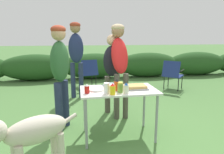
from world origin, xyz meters
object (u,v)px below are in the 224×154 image
object	(u,v)px
plate_stack	(96,89)
standing_person_in_dark_puffer	(60,66)
ketchup_bottle	(87,89)
camp_chair_green_behind_table	(173,73)
paper_cup_stack	(107,88)
mixing_bowl	(110,85)
dog	(31,134)
relish_jar	(120,87)
hot_sauce_bottle	(117,85)
mustard_bottle	(113,89)
mayo_bottle	(126,88)
standing_person_in_olive_jacket	(119,57)
camp_chair_near_hedge	(88,72)
food_tray	(135,87)
folding_table	(119,94)
standing_person_in_gray_fleece	(76,51)
standing_person_with_beanie	(112,67)

from	to	relation	value
plate_stack	standing_person_in_dark_puffer	xyz separation A→B (m)	(-0.53, 0.42, 0.28)
ketchup_bottle	camp_chair_green_behind_table	world-z (taller)	ketchup_bottle
paper_cup_stack	mixing_bowl	bearing A→B (deg)	74.62
mixing_bowl	dog	world-z (taller)	mixing_bowl
relish_jar	hot_sauce_bottle	bearing A→B (deg)	105.05
mustard_bottle	mixing_bowl	bearing A→B (deg)	86.89
mayo_bottle	ketchup_bottle	bearing A→B (deg)	168.12
standing_person_in_olive_jacket	camp_chair_near_hedge	size ratio (longest dim) A/B	2.06
hot_sauce_bottle	standing_person_in_dark_puffer	size ratio (longest dim) A/B	0.10
ketchup_bottle	mayo_bottle	distance (m)	0.53
standing_person_in_dark_puffer	food_tray	bearing A→B (deg)	-84.74
standing_person_in_olive_jacket	camp_chair_near_hedge	bearing A→B (deg)	97.18
mixing_bowl	hot_sauce_bottle	world-z (taller)	hot_sauce_bottle
folding_table	mixing_bowl	world-z (taller)	mixing_bowl
hot_sauce_bottle	food_tray	bearing A→B (deg)	9.88
hot_sauce_bottle	mayo_bottle	xyz separation A→B (m)	(0.09, -0.18, -0.01)
folding_table	ketchup_bottle	world-z (taller)	ketchup_bottle
paper_cup_stack	hot_sauce_bottle	xyz separation A→B (m)	(0.16, 0.13, 0.01)
food_tray	mixing_bowl	xyz separation A→B (m)	(-0.34, 0.16, 0.01)
mayo_bottle	dog	distance (m)	1.26
standing_person_in_gray_fleece	dog	size ratio (longest dim) A/B	1.96
mustard_bottle	standing_person_with_beanie	size ratio (longest dim) A/B	0.10
mayo_bottle	standing_person_in_olive_jacket	xyz separation A→B (m)	(0.12, 1.03, 0.31)
folding_table	relish_jar	size ratio (longest dim) A/B	7.59
standing_person_in_olive_jacket	standing_person_with_beanie	distance (m)	0.32
food_tray	paper_cup_stack	world-z (taller)	paper_cup_stack
mixing_bowl	mayo_bottle	world-z (taller)	mayo_bottle
standing_person_in_olive_jacket	dog	size ratio (longest dim) A/B	1.85
relish_jar	camp_chair_green_behind_table	xyz separation A→B (m)	(2.04, 2.55, -0.34)
mustard_bottle	mayo_bottle	size ratio (longest dim) A/B	0.98
paper_cup_stack	hot_sauce_bottle	distance (m)	0.21
relish_jar	standing_person_in_olive_jacket	bearing A→B (deg)	79.05
paper_cup_stack	standing_person_in_olive_jacket	xyz separation A→B (m)	(0.38, 0.98, 0.31)
paper_cup_stack	standing_person_in_olive_jacket	bearing A→B (deg)	68.98
standing_person_in_olive_jacket	camp_chair_green_behind_table	distance (m)	2.53
standing_person_in_dark_puffer	ketchup_bottle	bearing A→B (deg)	-118.12
hot_sauce_bottle	standing_person_in_dark_puffer	world-z (taller)	standing_person_in_dark_puffer
food_tray	plate_stack	size ratio (longest dim) A/B	1.44
mustard_bottle	dog	world-z (taller)	mustard_bottle
ketchup_bottle	standing_person_in_dark_puffer	bearing A→B (deg)	123.97
folding_table	relish_jar	world-z (taller)	relish_jar
plate_stack	camp_chair_near_hedge	bearing A→B (deg)	89.32
mayo_bottle	standing_person_in_gray_fleece	distance (m)	2.46
camp_chair_green_behind_table	standing_person_in_gray_fleece	bearing A→B (deg)	-131.90
dog	standing_person_in_olive_jacket	bearing A→B (deg)	-68.32
food_tray	hot_sauce_bottle	distance (m)	0.28
mustard_bottle	camp_chair_green_behind_table	bearing A→B (deg)	50.54
food_tray	plate_stack	distance (m)	0.56
mayo_bottle	standing_person_in_dark_puffer	distance (m)	1.15
standing_person_in_dark_puffer	mayo_bottle	bearing A→B (deg)	-99.18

